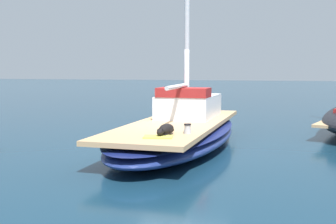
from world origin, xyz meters
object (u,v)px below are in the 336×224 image
(sailboat_main, at_px, (178,135))
(deck_towel, at_px, (158,137))
(deck_winch, at_px, (188,129))
(dog_black, at_px, (166,130))

(sailboat_main, xyz_separation_m, deck_towel, (0.17, -2.50, 0.34))
(deck_winch, distance_m, deck_towel, 0.79)
(sailboat_main, distance_m, deck_towel, 2.52)
(deck_towel, bearing_deg, deck_winch, 54.66)
(deck_winch, xyz_separation_m, deck_towel, (-0.45, -0.64, -0.08))
(deck_winch, bearing_deg, dog_black, -145.29)
(dog_black, xyz_separation_m, deck_towel, (-0.06, -0.37, -0.09))
(sailboat_main, distance_m, deck_winch, 2.00)
(dog_black, height_order, deck_towel, dog_black)
(sailboat_main, relative_size, deck_winch, 35.01)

